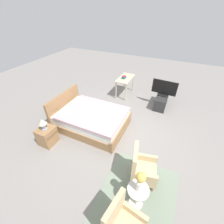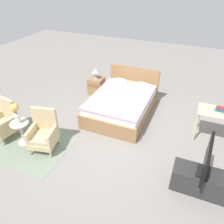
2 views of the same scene
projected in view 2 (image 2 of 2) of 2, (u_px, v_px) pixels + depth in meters
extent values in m
plane|color=gray|center=(115.00, 134.00, 5.26)|extent=(16.00, 16.00, 0.00)
cube|color=gray|center=(25.00, 142.00, 5.03)|extent=(2.10, 1.50, 0.01)
cube|color=#997047|center=(122.00, 109.00, 5.94)|extent=(1.47, 2.12, 0.28)
cube|color=white|center=(122.00, 101.00, 5.79)|extent=(1.41, 2.04, 0.24)
cube|color=#CC9EAD|center=(121.00, 97.00, 5.65)|extent=(1.45, 1.87, 0.06)
cube|color=#997047|center=(134.00, 82.00, 6.53)|extent=(1.48, 0.09, 0.96)
cube|color=#997047|center=(106.00, 129.00, 5.12)|extent=(1.48, 0.07, 0.40)
ellipsoid|color=white|center=(121.00, 81.00, 6.36)|extent=(0.44, 0.28, 0.14)
ellipsoid|color=white|center=(142.00, 85.00, 6.15)|extent=(0.44, 0.28, 0.14)
cylinder|color=#CCB284|center=(3.00, 142.00, 4.90)|extent=(0.04, 0.04, 0.16)
cylinder|color=#CCB284|center=(8.00, 125.00, 5.42)|extent=(0.04, 0.04, 0.16)
cylinder|color=#CCB284|center=(20.00, 131.00, 5.22)|extent=(0.04, 0.04, 0.16)
cube|color=#CCB284|center=(4.00, 129.00, 5.08)|extent=(0.62, 0.62, 0.12)
cube|color=#C6B289|center=(2.00, 125.00, 5.02)|extent=(0.57, 0.57, 0.10)
cube|color=#CCB284|center=(8.00, 110.00, 5.03)|extent=(0.55, 0.17, 0.64)
cube|color=#CCB284|center=(8.00, 125.00, 4.87)|extent=(0.15, 0.52, 0.26)
cylinder|color=#CCB284|center=(30.00, 152.00, 4.65)|extent=(0.04, 0.04, 0.16)
cylinder|color=#CCB284|center=(51.00, 154.00, 4.58)|extent=(0.04, 0.04, 0.16)
cylinder|color=#CCB284|center=(40.00, 138.00, 5.02)|extent=(0.04, 0.04, 0.16)
cylinder|color=#CCB284|center=(59.00, 140.00, 4.96)|extent=(0.04, 0.04, 0.16)
cube|color=#CCB284|center=(44.00, 141.00, 4.72)|extent=(0.65, 0.65, 0.12)
cube|color=#C6B289|center=(43.00, 137.00, 4.66)|extent=(0.59, 0.59, 0.10)
cube|color=#CCB284|center=(45.00, 120.00, 4.70)|extent=(0.54, 0.20, 0.64)
cube|color=#CCB284|center=(32.00, 133.00, 4.65)|extent=(0.18, 0.52, 0.26)
cube|color=#CCB284|center=(53.00, 135.00, 4.59)|extent=(0.18, 0.52, 0.26)
cylinder|color=beige|center=(25.00, 142.00, 5.01)|extent=(0.28, 0.28, 0.03)
cylinder|color=beige|center=(22.00, 133.00, 4.86)|extent=(0.06, 0.06, 0.52)
cylinder|color=beige|center=(19.00, 123.00, 4.71)|extent=(0.40, 0.40, 0.02)
cylinder|color=silver|center=(18.00, 119.00, 4.64)|extent=(0.11, 0.11, 0.22)
cylinder|color=#477538|center=(16.00, 112.00, 4.55)|extent=(0.02, 0.02, 0.10)
sphere|color=#E0B251|center=(15.00, 107.00, 4.49)|extent=(0.17, 0.17, 0.17)
cube|color=#997047|center=(96.00, 86.00, 6.81)|extent=(0.44, 0.40, 0.53)
cube|color=brown|center=(93.00, 86.00, 6.59)|extent=(0.37, 0.01, 0.09)
cylinder|color=#9EADC6|center=(96.00, 78.00, 6.66)|extent=(0.13, 0.13, 0.02)
ellipsoid|color=#9EADC6|center=(96.00, 75.00, 6.61)|extent=(0.11, 0.11, 0.16)
cone|color=beige|center=(96.00, 70.00, 6.52)|extent=(0.22, 0.22, 0.15)
cube|color=#2D2D2D|center=(199.00, 181.00, 3.84)|extent=(0.96, 0.40, 0.46)
cube|color=black|center=(203.00, 172.00, 3.71)|extent=(0.22, 0.33, 0.03)
cylinder|color=black|center=(203.00, 170.00, 3.69)|extent=(0.04, 0.04, 0.05)
cube|color=black|center=(207.00, 158.00, 3.53)|extent=(0.11, 0.87, 0.51)
cube|color=black|center=(209.00, 159.00, 3.52)|extent=(0.07, 0.81, 0.46)
cylinder|color=beige|center=(196.00, 128.00, 4.89)|extent=(0.05, 0.05, 0.72)
cylinder|color=beige|center=(197.00, 118.00, 5.21)|extent=(0.05, 0.05, 0.72)
cube|color=beige|center=(223.00, 113.00, 4.69)|extent=(1.04, 0.52, 0.04)
cube|color=#337A47|center=(220.00, 110.00, 4.72)|extent=(0.23, 0.17, 0.04)
cube|color=#284C8E|center=(221.00, 109.00, 4.70)|extent=(0.19, 0.15, 0.04)
cube|color=#AD2823|center=(221.00, 108.00, 4.69)|extent=(0.17, 0.12, 0.03)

